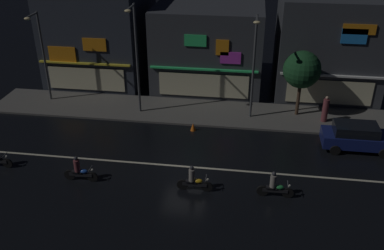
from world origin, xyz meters
name	(u,v)px	position (x,y,z in m)	size (l,w,h in m)	color
ground_plane	(184,167)	(0.00, 0.00, 0.00)	(140.00, 140.00, 0.00)	black
lane_divider_stripe	(184,166)	(0.00, 0.00, 0.01)	(29.23, 0.16, 0.01)	beige
sidewalk_far	(200,112)	(0.00, 7.14, 0.07)	(30.77, 4.21, 0.14)	#5B5954
storefront_left_block	(101,25)	(-9.23, 13.59, 4.43)	(7.63, 8.86, 8.88)	#2D333D
storefront_center_block	(327,43)	(9.23, 13.28, 3.81)	(7.64, 8.24, 7.62)	#383A3F
storefront_right_block	(208,47)	(0.00, 12.44, 3.28)	(8.49, 6.55, 6.56)	#383A3F
streetlamp_west	(41,50)	(-11.62, 7.43, 4.12)	(0.44, 1.64, 6.71)	#47494C
streetlamp_mid	(136,52)	(-4.28, 6.37, 4.64)	(0.44, 1.64, 7.69)	#47494C
streetlamp_east	(254,60)	(3.63, 6.61, 4.38)	(0.44, 1.64, 7.20)	#47494C
pedestrian_on_sidewalk	(325,110)	(8.69, 6.81, 1.00)	(0.41, 0.41, 1.87)	brown
street_tree	(302,70)	(6.90, 7.65, 3.49)	(2.57, 2.57, 4.66)	#473323
parked_car_near_kerb	(357,136)	(10.18, 3.50, 0.87)	(4.30, 1.98, 1.67)	navy
motorcycle_lead	(79,171)	(-5.44, -2.16, 0.63)	(1.90, 0.60, 1.52)	black
motorcycle_following	(194,180)	(0.85, -2.17, 0.63)	(1.90, 0.60, 1.52)	black
motorcycle_trailing_far	(275,186)	(5.05, -2.12, 0.63)	(1.90, 0.60, 1.52)	black
traffic_cone	(193,127)	(-0.11, 4.43, 0.28)	(0.36, 0.36, 0.55)	orange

